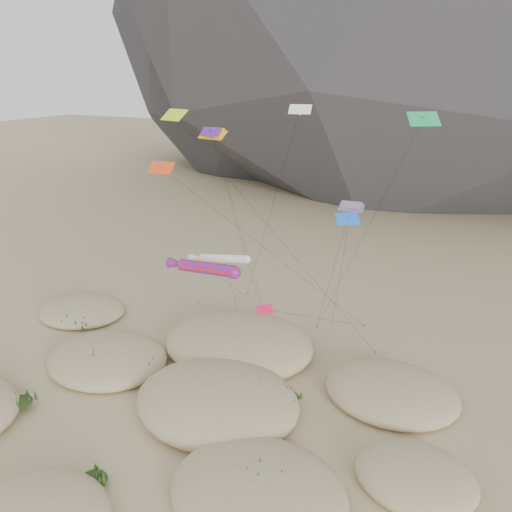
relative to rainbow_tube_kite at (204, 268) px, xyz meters
The scene contains 9 objects.
ground 14.34m from the rainbow_tube_kite, 80.76° to the right, with size 500.00×500.00×0.00m, color #CCB789.
dunes 11.42m from the rainbow_tube_kite, 95.02° to the right, with size 51.36×36.37×3.93m.
dune_grass 11.29m from the rainbow_tube_kite, 78.84° to the right, with size 42.15×29.14×1.53m.
kite_stakes 19.34m from the rainbow_tube_kite, 77.80° to the left, with size 23.67×8.54×0.30m.
rainbow_tube_kite is the anchor object (origin of this frame).
white_tube_kite 3.50m from the rainbow_tube_kite, 92.49° to the left, with size 6.43×9.91×11.89m.
orange_parafoil 13.04m from the rainbow_tube_kite, 109.57° to the left, with size 3.68×9.14×23.23m.
multi_parafoil 14.38m from the rainbow_tube_kite, 31.64° to the left, with size 4.36×8.51×17.28m.
delta_kites 11.13m from the rainbow_tube_kite, 41.01° to the left, with size 25.31×21.77×25.71m.
Camera 1 is at (20.10, -28.12, 28.28)m, focal length 35.00 mm.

